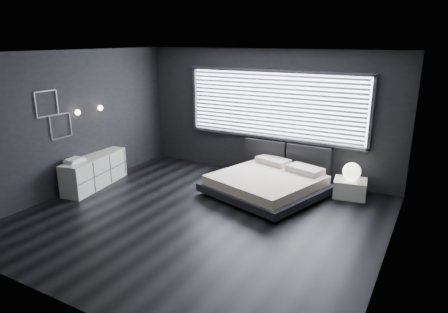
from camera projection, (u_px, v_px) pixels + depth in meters
The scene contains 12 objects.
room at pixel (199, 140), 6.56m from camera, with size 6.04×6.00×2.80m.
window at pixel (274, 105), 8.66m from camera, with size 4.14×0.09×1.52m.
headboard at pixel (286, 154), 8.74m from camera, with size 1.96×0.16×0.52m.
sconce_near at pixel (77, 112), 7.90m from camera, with size 0.18×0.11×0.11m.
sconce_far at pixel (100, 108), 8.40m from camera, with size 0.18×0.11×0.11m.
wall_art_upper at pixel (47, 104), 7.37m from camera, with size 0.01×0.48×0.48m.
wall_art_lower at pixel (61, 126), 7.71m from camera, with size 0.01×0.48×0.48m.
bed at pixel (267, 183), 7.94m from camera, with size 2.49×2.43×0.52m.
nightstand at pixel (350, 188), 7.84m from camera, with size 0.61×0.51×0.36m, color silver.
orb_lamp at pixel (352, 171), 7.74m from camera, with size 0.35×0.35×0.35m, color white.
dresser at pixel (95, 171), 8.38m from camera, with size 0.72×1.69×0.66m.
book_stack at pixel (75, 160), 7.90m from camera, with size 0.28×0.37×0.07m.
Camera 1 is at (3.48, -5.34, 3.02)m, focal length 32.00 mm.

